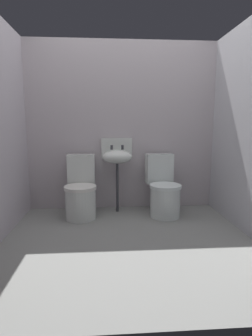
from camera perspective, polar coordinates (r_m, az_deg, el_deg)
name	(u,v)px	position (r m, az deg, el deg)	size (l,w,h in m)	color
ground_plane	(128,242)	(2.89, 0.39, -15.52)	(2.97, 2.56, 0.08)	gray
wall_back	(122,127)	(3.75, -0.94, 8.75)	(2.97, 0.10, 2.28)	#BCB2B8
toilet_left	(81,192)	(3.47, -9.62, -5.06)	(0.41, 0.60, 0.78)	white
toilet_right	(163,191)	(3.53, 7.95, -4.78)	(0.43, 0.62, 0.78)	white
sink	(117,156)	(3.56, -1.91, 2.53)	(0.42, 0.35, 0.99)	#393940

